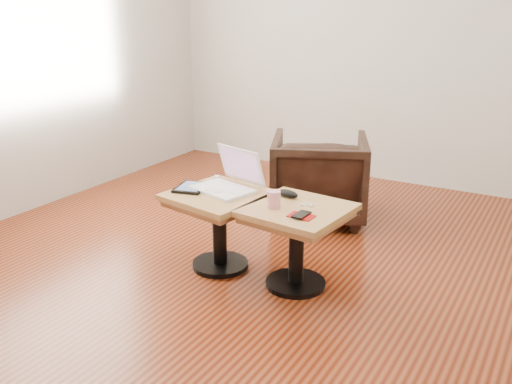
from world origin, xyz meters
The scene contains 11 objects.
room_shell centered at (0.00, 0.00, 1.35)m, with size 4.52×4.52×2.71m.
side_table_left centered at (-0.38, -0.05, 0.36)m, with size 0.62×0.62×0.49m.
side_table_right centered at (0.13, -0.03, 0.36)m, with size 0.58×0.58×0.49m.
laptop centered at (-0.37, 0.04, 0.54)m, with size 0.43×0.40×0.25m.
tablet centered at (-0.57, -0.06, 0.49)m, with size 0.22×0.26×0.02m.
charging_adapter centered at (-0.54, 0.17, 0.50)m, with size 0.04×0.04×0.02m, color white.
glasses_case centered at (0.01, 0.09, 0.51)m, with size 0.14×0.06×0.04m, color black.
striped_cup centered at (0.02, -0.10, 0.53)m, with size 0.07×0.07×0.10m, color #CC3852.
earbuds_tangle centered at (0.17, 0.02, 0.49)m, with size 0.08×0.05×0.01m.
phone_on_sleeve centered at (0.22, -0.15, 0.49)m, with size 0.14×0.12×0.02m.
armchair centered at (-0.21, 1.04, 0.32)m, with size 0.69×0.71×0.64m, color black.
Camera 1 is at (1.43, -2.72, 1.58)m, focal length 40.00 mm.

